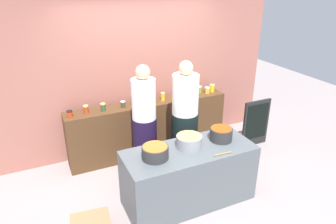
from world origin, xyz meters
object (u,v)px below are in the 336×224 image
preserve_jar_0 (70,114)px  preserve_jar_6 (163,97)px  preserve_jar_3 (123,104)px  preserve_jar_2 (103,107)px  cook_with_tongs (145,128)px  preserve_jar_8 (199,89)px  cooking_pot_center (189,141)px  preserve_jar_10 (212,88)px  cook_in_cap (185,124)px  preserve_jar_9 (207,90)px  cooking_pot_right (221,134)px  preserve_jar_7 (193,93)px  wooden_spoon (223,154)px  chalkboard_sign (256,123)px  preserve_jar_5 (151,99)px  preserve_jar_1 (86,109)px  cooking_pot_left (155,152)px  preserve_jar_4 (133,101)px

preserve_jar_0 → preserve_jar_6: preserve_jar_6 is taller
preserve_jar_3 → preserve_jar_2: bearing=-177.7°
cook_with_tongs → preserve_jar_3: bearing=103.4°
preserve_jar_6 → preserve_jar_8: bearing=5.0°
cooking_pot_center → preserve_jar_10: bearing=48.6°
preserve_jar_8 → preserve_jar_10: (0.23, -0.04, 0.01)m
cook_with_tongs → cook_in_cap: (0.60, -0.11, 0.00)m
preserve_jar_9 → cooking_pot_right: (-0.59, -1.33, -0.10)m
preserve_jar_9 → cook_with_tongs: 1.51m
preserve_jar_7 → cook_with_tongs: 1.23m
preserve_jar_0 → preserve_jar_8: size_ratio=0.82×
wooden_spoon → cook_with_tongs: size_ratio=0.14×
preserve_jar_7 → wooden_spoon: (-0.48, -1.62, -0.18)m
preserve_jar_3 → chalkboard_sign: bearing=-13.9°
preserve_jar_0 → preserve_jar_5: (1.28, 0.03, 0.01)m
preserve_jar_3 → preserve_jar_7: (1.23, -0.04, 0.01)m
cooking_pot_right → preserve_jar_3: bearing=125.0°
preserve_jar_7 → preserve_jar_10: preserve_jar_10 is taller
preserve_jar_7 → cooking_pot_right: (-0.29, -1.29, -0.10)m
wooden_spoon → chalkboard_sign: (1.48, 1.11, -0.37)m
cooking_pot_right → wooden_spoon: (-0.19, -0.32, -0.08)m
cook_in_cap → chalkboard_sign: 1.54m
preserve_jar_10 → preserve_jar_6: bearing=-178.8°
preserve_jar_1 → wooden_spoon: 2.14m
cooking_pot_center → wooden_spoon: (0.29, -0.34, -0.07)m
preserve_jar_9 → preserve_jar_10: 0.12m
preserve_jar_6 → cooking_pot_left: preserve_jar_6 is taller
preserve_jar_4 → chalkboard_sign: size_ratio=0.14×
wooden_spoon → cook_in_cap: (-0.02, 0.98, -0.01)m
preserve_jar_4 → cooking_pot_left: (-0.21, -1.42, -0.11)m
preserve_jar_2 → preserve_jar_6: 1.00m
preserve_jar_5 → preserve_jar_3: bearing=-180.0°
preserve_jar_4 → cook_with_tongs: size_ratio=0.07×
preserve_jar_2 → chalkboard_sign: bearing=-11.9°
cook_in_cap → cook_with_tongs: bearing=169.3°
preserve_jar_1 → cooking_pot_right: size_ratio=0.41×
preserve_jar_0 → chalkboard_sign: (3.04, -0.52, -0.54)m
cooking_pot_center → preserve_jar_8: bearing=55.5°
preserve_jar_6 → preserve_jar_4: bearing=176.8°
preserve_jar_2 → preserve_jar_8: preserve_jar_2 is taller
cook_in_cap → preserve_jar_4: bearing=127.9°
preserve_jar_4 → preserve_jar_3: bearing=-170.8°
cook_in_cap → preserve_jar_2: bearing=147.3°
preserve_jar_8 → preserve_jar_4: bearing=-178.3°
preserve_jar_1 → preserve_jar_7: (1.80, -0.06, -0.00)m
preserve_jar_3 → preserve_jar_4: (0.18, 0.03, 0.01)m
preserve_jar_6 → chalkboard_sign: (1.54, -0.55, -0.56)m
preserve_jar_10 → cooking_pot_left: 2.19m
preserve_jar_2 → cooking_pot_left: 1.41m
cooking_pot_center → cook_in_cap: 0.70m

